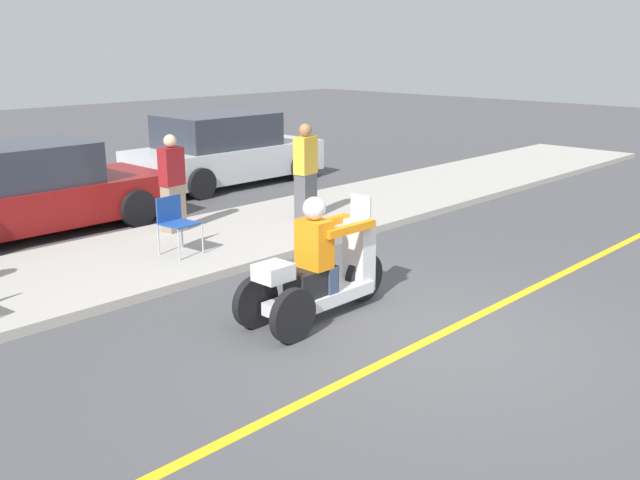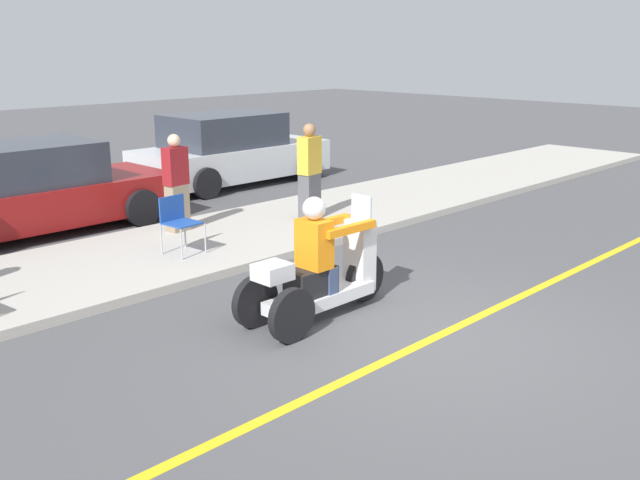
{
  "view_description": "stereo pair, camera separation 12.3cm",
  "coord_description": "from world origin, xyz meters",
  "px_view_note": "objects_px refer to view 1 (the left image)",
  "views": [
    {
      "loc": [
        -5.97,
        -4.03,
        3.06
      ],
      "look_at": [
        -0.42,
        1.31,
        0.92
      ],
      "focal_mm": 40.0,
      "sensor_mm": 36.0,
      "label": 1
    },
    {
      "loc": [
        -5.89,
        -4.11,
        3.06
      ],
      "look_at": [
        -0.42,
        1.31,
        0.92
      ],
      "focal_mm": 40.0,
      "sensor_mm": 36.0,
      "label": 2
    }
  ],
  "objects_px": {
    "spectator_with_child": "(172,185)",
    "motorcycle_trike": "(320,274)",
    "parked_car_lot_left": "(22,192)",
    "folding_chair_curbside": "(175,219)",
    "parked_car_lot_far": "(223,151)",
    "spectator_far_back": "(306,174)"
  },
  "relations": [
    {
      "from": "spectator_with_child",
      "to": "spectator_far_back",
      "type": "bearing_deg",
      "value": -25.48
    },
    {
      "from": "folding_chair_curbside",
      "to": "motorcycle_trike",
      "type": "bearing_deg",
      "value": -92.59
    },
    {
      "from": "parked_car_lot_left",
      "to": "folding_chair_curbside",
      "type": "bearing_deg",
      "value": -74.34
    },
    {
      "from": "folding_chair_curbside",
      "to": "parked_car_lot_far",
      "type": "bearing_deg",
      "value": 44.48
    },
    {
      "from": "spectator_with_child",
      "to": "parked_car_lot_left",
      "type": "bearing_deg",
      "value": 127.78
    },
    {
      "from": "spectator_with_child",
      "to": "parked_car_lot_left",
      "type": "relative_size",
      "value": 0.34
    },
    {
      "from": "motorcycle_trike",
      "to": "folding_chair_curbside",
      "type": "bearing_deg",
      "value": 87.41
    },
    {
      "from": "spectator_far_back",
      "to": "parked_car_lot_far",
      "type": "height_order",
      "value": "spectator_far_back"
    },
    {
      "from": "parked_car_lot_left",
      "to": "motorcycle_trike",
      "type": "bearing_deg",
      "value": -83.24
    },
    {
      "from": "spectator_with_child",
      "to": "parked_car_lot_far",
      "type": "xyz_separation_m",
      "value": [
        3.46,
        3.04,
        -0.14
      ]
    },
    {
      "from": "spectator_with_child",
      "to": "parked_car_lot_far",
      "type": "bearing_deg",
      "value": 41.34
    },
    {
      "from": "spectator_with_child",
      "to": "folding_chair_curbside",
      "type": "xyz_separation_m",
      "value": [
        -0.7,
        -1.04,
        -0.25
      ]
    },
    {
      "from": "folding_chair_curbside",
      "to": "spectator_with_child",
      "type": "bearing_deg",
      "value": 56.09
    },
    {
      "from": "spectator_with_child",
      "to": "spectator_far_back",
      "type": "height_order",
      "value": "spectator_far_back"
    },
    {
      "from": "folding_chair_curbside",
      "to": "parked_car_lot_far",
      "type": "relative_size",
      "value": 0.19
    },
    {
      "from": "spectator_with_child",
      "to": "folding_chair_curbside",
      "type": "height_order",
      "value": "spectator_with_child"
    },
    {
      "from": "spectator_far_back",
      "to": "folding_chair_curbside",
      "type": "relative_size",
      "value": 2.0
    },
    {
      "from": "motorcycle_trike",
      "to": "spectator_with_child",
      "type": "height_order",
      "value": "spectator_with_child"
    },
    {
      "from": "motorcycle_trike",
      "to": "folding_chair_curbside",
      "type": "relative_size",
      "value": 2.54
    },
    {
      "from": "spectator_far_back",
      "to": "parked_car_lot_left",
      "type": "xyz_separation_m",
      "value": [
        -3.58,
        2.97,
        -0.21
      ]
    },
    {
      "from": "folding_chair_curbside",
      "to": "parked_car_lot_left",
      "type": "bearing_deg",
      "value": 105.66
    },
    {
      "from": "spectator_with_child",
      "to": "motorcycle_trike",
      "type": "bearing_deg",
      "value": -101.67
    }
  ]
}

